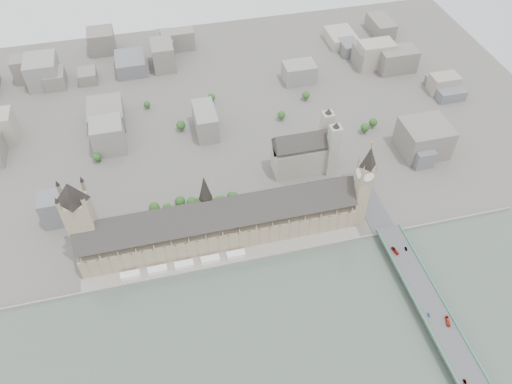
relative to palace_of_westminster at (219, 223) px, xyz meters
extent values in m
plane|color=#595651|center=(0.00, -19.70, -22.71)|extent=(900.00, 900.00, 0.00)
cube|color=gray|center=(0.00, -34.70, -21.21)|extent=(600.00, 1.50, 3.00)
cube|color=gray|center=(0.00, -27.20, -21.71)|extent=(270.00, 15.00, 2.00)
cube|color=white|center=(-90.00, -26.70, -18.71)|extent=(18.00, 7.00, 4.00)
cube|color=white|center=(-65.00, -26.70, -18.71)|extent=(18.00, 7.00, 4.00)
cube|color=white|center=(-40.00, -26.70, -18.71)|extent=(18.00, 7.00, 4.00)
cube|color=white|center=(-15.00, -26.70, -18.71)|extent=(18.00, 7.00, 4.00)
cube|color=white|center=(10.00, -26.70, -18.71)|extent=(18.00, 7.00, 4.00)
cube|color=gray|center=(0.00, 0.30, -10.21)|extent=(265.00, 40.00, 25.00)
cube|color=#302D2A|center=(0.00, 0.30, 12.37)|extent=(265.00, 40.73, 40.73)
cube|color=gray|center=(138.00, -11.70, 8.29)|extent=(12.00, 12.00, 62.00)
cube|color=gray|center=(138.00, -11.70, 47.29)|extent=(14.00, 14.00, 16.00)
cylinder|color=white|center=(145.20, -11.70, 47.29)|extent=(0.60, 10.00, 10.00)
cylinder|color=white|center=(130.80, -11.70, 47.29)|extent=(0.60, 10.00, 10.00)
cylinder|color=white|center=(138.00, -4.50, 47.29)|extent=(10.00, 0.60, 10.00)
cylinder|color=white|center=(138.00, -18.90, 47.29)|extent=(10.00, 0.60, 10.00)
cone|color=black|center=(138.00, -11.70, 66.29)|extent=(17.00, 17.00, 22.00)
cylinder|color=gold|center=(138.00, -11.70, 80.29)|extent=(1.00, 1.00, 6.00)
sphere|color=gold|center=(138.00, -11.70, 83.79)|extent=(2.00, 2.00, 2.00)
cone|color=gray|center=(144.50, -5.20, 59.29)|extent=(2.40, 2.40, 8.00)
cone|color=gray|center=(131.50, -5.20, 59.29)|extent=(2.40, 2.40, 8.00)
cone|color=gray|center=(144.50, -18.20, 59.29)|extent=(2.40, 2.40, 8.00)
cone|color=gray|center=(131.50, -18.20, 59.29)|extent=(2.40, 2.40, 8.00)
cube|color=gray|center=(-122.00, 6.30, 17.29)|extent=(23.00, 23.00, 80.00)
cone|color=black|center=(-122.00, 6.30, 67.29)|extent=(30.00, 30.00, 20.00)
cylinder|color=gray|center=(-10.00, 6.30, 20.29)|extent=(12.00, 12.00, 20.00)
cone|color=black|center=(-10.00, 6.30, 44.29)|extent=(13.00, 13.00, 28.00)
cube|color=#474749|center=(162.00, -107.20, -17.58)|extent=(25.00, 325.00, 10.25)
cube|color=gray|center=(105.00, 75.30, -5.71)|extent=(60.00, 28.00, 34.00)
cube|color=#302D2A|center=(105.00, 75.30, 16.29)|extent=(60.00, 28.28, 28.28)
cube|color=gray|center=(137.00, 87.30, 9.29)|extent=(12.00, 12.00, 64.00)
cube|color=gray|center=(137.00, 63.30, 9.29)|extent=(12.00, 12.00, 64.00)
imported|color=#A21A12|center=(155.68, -63.97, -11.11)|extent=(4.11, 9.88, 2.68)
imported|color=red|center=(167.76, -142.72, -11.09)|extent=(5.15, 10.03, 2.73)
imported|color=#17539B|center=(155.34, -133.21, -11.77)|extent=(2.36, 4.24, 1.37)
imported|color=gray|center=(167.24, -63.89, -11.73)|extent=(2.28, 4.61, 1.45)
imported|color=gray|center=(155.32, -192.88, -11.75)|extent=(3.17, 5.38, 1.40)
imported|color=gray|center=(166.08, 28.95, -11.80)|extent=(3.51, 4.86, 1.31)
camera|label=1|loc=(-38.87, -308.21, 368.16)|focal=35.00mm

